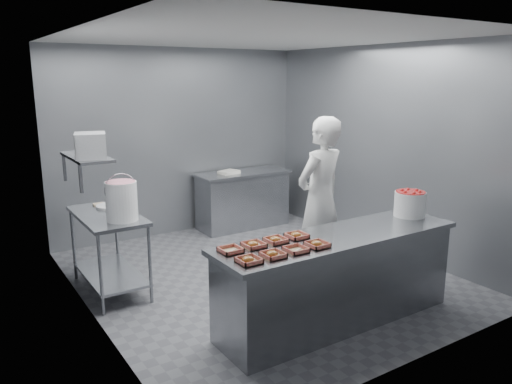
% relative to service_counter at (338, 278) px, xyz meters
% --- Properties ---
extents(floor, '(4.50, 4.50, 0.00)m').
position_rel_service_counter_xyz_m(floor, '(0.00, 1.35, -0.45)').
color(floor, '#4C4C51').
rests_on(floor, ground).
extents(ceiling, '(4.50, 4.50, 0.00)m').
position_rel_service_counter_xyz_m(ceiling, '(0.00, 1.35, 2.35)').
color(ceiling, white).
rests_on(ceiling, wall_back).
extents(wall_back, '(4.00, 0.04, 2.80)m').
position_rel_service_counter_xyz_m(wall_back, '(0.00, 3.60, 0.95)').
color(wall_back, slate).
rests_on(wall_back, ground).
extents(wall_left, '(0.04, 4.50, 2.80)m').
position_rel_service_counter_xyz_m(wall_left, '(-2.00, 1.35, 0.95)').
color(wall_left, slate).
rests_on(wall_left, ground).
extents(wall_right, '(0.04, 4.50, 2.80)m').
position_rel_service_counter_xyz_m(wall_right, '(2.00, 1.35, 0.95)').
color(wall_right, slate).
rests_on(wall_right, ground).
extents(service_counter, '(2.60, 0.70, 0.90)m').
position_rel_service_counter_xyz_m(service_counter, '(0.00, 0.00, 0.00)').
color(service_counter, slate).
rests_on(service_counter, ground).
extents(prep_table, '(0.60, 1.20, 0.90)m').
position_rel_service_counter_xyz_m(prep_table, '(-1.65, 1.95, 0.14)').
color(prep_table, slate).
rests_on(prep_table, ground).
extents(back_counter, '(1.50, 0.60, 0.90)m').
position_rel_service_counter_xyz_m(back_counter, '(0.90, 3.25, -0.00)').
color(back_counter, slate).
rests_on(back_counter, ground).
extents(wall_shelf, '(0.35, 0.90, 0.03)m').
position_rel_service_counter_xyz_m(wall_shelf, '(-1.82, 1.95, 1.10)').
color(wall_shelf, slate).
rests_on(wall_shelf, wall_left).
extents(tray_0, '(0.19, 0.18, 0.06)m').
position_rel_service_counter_xyz_m(tray_0, '(-1.12, -0.15, 0.47)').
color(tray_0, tan).
rests_on(tray_0, service_counter).
extents(tray_1, '(0.19, 0.18, 0.06)m').
position_rel_service_counter_xyz_m(tray_1, '(-0.88, -0.15, 0.47)').
color(tray_1, tan).
rests_on(tray_1, service_counter).
extents(tray_2, '(0.19, 0.18, 0.04)m').
position_rel_service_counter_xyz_m(tray_2, '(-0.64, -0.15, 0.47)').
color(tray_2, tan).
rests_on(tray_2, service_counter).
extents(tray_3, '(0.19, 0.18, 0.06)m').
position_rel_service_counter_xyz_m(tray_3, '(-0.40, -0.15, 0.47)').
color(tray_3, tan).
rests_on(tray_3, service_counter).
extents(tray_4, '(0.19, 0.18, 0.04)m').
position_rel_service_counter_xyz_m(tray_4, '(-1.12, 0.15, 0.47)').
color(tray_4, tan).
rests_on(tray_4, service_counter).
extents(tray_5, '(0.19, 0.18, 0.06)m').
position_rel_service_counter_xyz_m(tray_5, '(-0.88, 0.15, 0.47)').
color(tray_5, tan).
rests_on(tray_5, service_counter).
extents(tray_6, '(0.19, 0.18, 0.06)m').
position_rel_service_counter_xyz_m(tray_6, '(-0.64, 0.15, 0.47)').
color(tray_6, tan).
rests_on(tray_6, service_counter).
extents(tray_7, '(0.19, 0.18, 0.06)m').
position_rel_service_counter_xyz_m(tray_7, '(-0.40, 0.15, 0.47)').
color(tray_7, tan).
rests_on(tray_7, service_counter).
extents(worker, '(0.79, 0.60, 1.94)m').
position_rel_service_counter_xyz_m(worker, '(0.59, 1.00, 0.52)').
color(worker, white).
rests_on(worker, ground).
extents(strawberry_tub, '(0.33, 0.33, 0.28)m').
position_rel_service_counter_xyz_m(strawberry_tub, '(1.08, 0.08, 0.59)').
color(strawberry_tub, white).
rests_on(strawberry_tub, service_counter).
extents(glaze_bucket, '(0.34, 0.33, 0.50)m').
position_rel_service_counter_xyz_m(glaze_bucket, '(-1.58, 1.62, 0.66)').
color(glaze_bucket, white).
rests_on(glaze_bucket, prep_table).
extents(bucket_lid, '(0.39, 0.39, 0.03)m').
position_rel_service_counter_xyz_m(bucket_lid, '(-1.52, 2.22, 0.46)').
color(bucket_lid, white).
rests_on(bucket_lid, prep_table).
extents(rag, '(0.13, 0.12, 0.02)m').
position_rel_service_counter_xyz_m(rag, '(-1.61, 2.39, 0.46)').
color(rag, '#CCB28C').
rests_on(rag, prep_table).
extents(appliance, '(0.38, 0.41, 0.26)m').
position_rel_service_counter_xyz_m(appliance, '(-1.82, 1.75, 1.24)').
color(appliance, gray).
rests_on(appliance, wall_shelf).
extents(paper_stack, '(0.34, 0.27, 0.05)m').
position_rel_service_counter_xyz_m(paper_stack, '(0.65, 3.25, 0.47)').
color(paper_stack, silver).
rests_on(paper_stack, back_counter).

